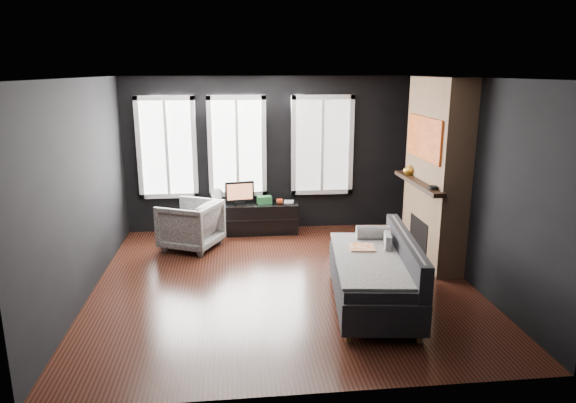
{
  "coord_description": "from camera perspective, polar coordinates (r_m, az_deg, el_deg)",
  "views": [
    {
      "loc": [
        -0.65,
        -6.44,
        2.79
      ],
      "look_at": [
        0.1,
        0.3,
        1.05
      ],
      "focal_mm": 32.0,
      "sensor_mm": 36.0,
      "label": 1
    }
  ],
  "objects": [
    {
      "name": "wall_back",
      "position": [
        9.08,
        -2.16,
        5.25
      ],
      "size": [
        5.0,
        0.02,
        2.7
      ],
      "primitive_type": "cube",
      "color": "black",
      "rests_on": "ground"
    },
    {
      "name": "mug",
      "position": [
        8.92,
        -0.93,
        0.06
      ],
      "size": [
        0.13,
        0.11,
        0.12
      ],
      "primitive_type": "imported",
      "rotation": [
        0.0,
        0.0,
        0.16
      ],
      "color": "#F15625",
      "rests_on": "media_console"
    },
    {
      "name": "storage_box",
      "position": [
        8.96,
        -2.64,
        0.18
      ],
      "size": [
        0.27,
        0.19,
        0.13
      ],
      "primitive_type": "cube",
      "rotation": [
        0.0,
        0.0,
        0.16
      ],
      "color": "#2A783D",
      "rests_on": "media_console"
    },
    {
      "name": "floor",
      "position": [
        7.05,
        -0.55,
        -8.93
      ],
      "size": [
        5.0,
        5.0,
        0.0
      ],
      "primitive_type": "plane",
      "color": "black",
      "rests_on": "ground"
    },
    {
      "name": "armchair",
      "position": [
        8.36,
        -10.78,
        -2.31
      ],
      "size": [
        1.05,
        1.08,
        0.85
      ],
      "primitive_type": "imported",
      "rotation": [
        0.0,
        0.0,
        -2.02
      ],
      "color": "white",
      "rests_on": "floor"
    },
    {
      "name": "wall_right",
      "position": [
        7.31,
        19.33,
        2.21
      ],
      "size": [
        0.02,
        5.0,
        2.7
      ],
      "primitive_type": "cube",
      "color": "black",
      "rests_on": "ground"
    },
    {
      "name": "mantel_clock",
      "position": [
        7.2,
        15.86,
        1.49
      ],
      "size": [
        0.17,
        0.17,
        0.04
      ],
      "primitive_type": "cylinder",
      "rotation": [
        0.0,
        0.0,
        -0.4
      ],
      "color": "black",
      "rests_on": "fireplace"
    },
    {
      "name": "book",
      "position": [
        9.02,
        -0.43,
        0.61
      ],
      "size": [
        0.17,
        0.04,
        0.23
      ],
      "primitive_type": "imported",
      "rotation": [
        0.0,
        0.0,
        -0.16
      ],
      "color": "tan",
      "rests_on": "media_console"
    },
    {
      "name": "monitor",
      "position": [
        8.9,
        -5.4,
        1.12
      ],
      "size": [
        0.52,
        0.18,
        0.46
      ],
      "primitive_type": null,
      "rotation": [
        0.0,
        0.0,
        0.14
      ],
      "color": "black",
      "rests_on": "media_console"
    },
    {
      "name": "wall_left",
      "position": [
        6.86,
        -21.85,
        1.22
      ],
      "size": [
        0.02,
        5.0,
        2.7
      ],
      "primitive_type": "cube",
      "color": "black",
      "rests_on": "ground"
    },
    {
      "name": "fireplace",
      "position": [
        7.77,
        16.12,
        3.13
      ],
      "size": [
        0.7,
        1.62,
        2.7
      ],
      "primitive_type": null,
      "color": "#93724C",
      "rests_on": "floor"
    },
    {
      "name": "mantel_vase",
      "position": [
        8.1,
        13.27,
        3.5
      ],
      "size": [
        0.22,
        0.22,
        0.17
      ],
      "primitive_type": "imported",
      "rotation": [
        0.0,
        0.0,
        -0.33
      ],
      "color": "gold",
      "rests_on": "fireplace"
    },
    {
      "name": "stripe_pillow",
      "position": [
        6.64,
        10.98,
        -4.83
      ],
      "size": [
        0.14,
        0.32,
        0.31
      ],
      "primitive_type": "cube",
      "rotation": [
        0.0,
        0.0,
        -0.22
      ],
      "color": "gray",
      "rests_on": "sofa"
    },
    {
      "name": "windows",
      "position": [
        8.91,
        -5.16,
        11.69
      ],
      "size": [
        4.0,
        0.16,
        1.76
      ],
      "primitive_type": null,
      "color": "white",
      "rests_on": "wall_back"
    },
    {
      "name": "sofa",
      "position": [
        6.35,
        9.42,
        -7.54
      ],
      "size": [
        1.27,
        2.16,
        0.88
      ],
      "primitive_type": null,
      "rotation": [
        0.0,
        0.0,
        -0.13
      ],
      "color": "black",
      "rests_on": "floor"
    },
    {
      "name": "desk_fan",
      "position": [
        8.95,
        -7.87,
        0.59
      ],
      "size": [
        0.23,
        0.23,
        0.3
      ],
      "primitive_type": null,
      "rotation": [
        0.0,
        0.0,
        0.09
      ],
      "color": "#A7A7A7",
      "rests_on": "media_console"
    },
    {
      "name": "ceiling",
      "position": [
        6.47,
        -0.6,
        13.59
      ],
      "size": [
        5.0,
        5.0,
        0.0
      ],
      "primitive_type": "plane",
      "color": "white",
      "rests_on": "ground"
    },
    {
      "name": "media_console",
      "position": [
        9.05,
        -3.83,
        -1.86
      ],
      "size": [
        1.54,
        0.5,
        0.53
      ],
      "primitive_type": null,
      "rotation": [
        0.0,
        0.0,
        -0.01
      ],
      "color": "black",
      "rests_on": "floor"
    }
  ]
}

